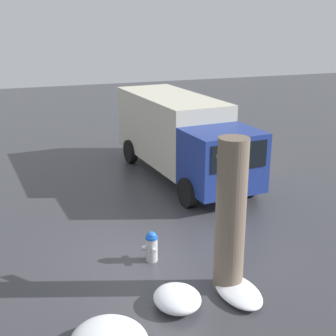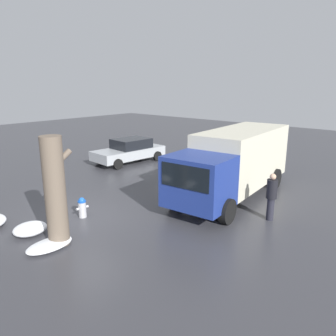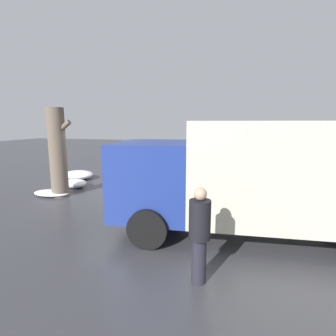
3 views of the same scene
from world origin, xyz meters
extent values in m
plane|color=#38383D|center=(0.00, 0.00, 0.00)|extent=(60.00, 60.00, 0.00)
cylinder|color=#B7B7BC|center=(0.00, 0.00, 0.29)|extent=(0.28, 0.28, 0.57)
cylinder|color=blue|center=(0.00, 0.00, 0.60)|extent=(0.29, 0.29, 0.06)
sphere|color=blue|center=(0.00, 0.00, 0.63)|extent=(0.24, 0.24, 0.24)
cylinder|color=#B7B7BC|center=(0.02, 0.19, 0.36)|extent=(0.12, 0.11, 0.11)
cylinder|color=#B7B7BC|center=(-0.19, 0.02, 0.36)|extent=(0.11, 0.10, 0.09)
cylinder|color=#B7B7BC|center=(0.19, -0.02, 0.36)|extent=(0.11, 0.10, 0.09)
cylinder|color=#6B5B4C|center=(-1.64, -1.17, 1.65)|extent=(0.62, 0.62, 3.29)
cylinder|color=#6B5B4C|center=(-1.36, -1.17, 2.57)|extent=(0.71, 0.17, 0.57)
cube|color=navy|center=(2.77, -3.15, 1.36)|extent=(2.04, 2.35, 1.82)
cube|color=black|center=(1.84, -3.23, 1.73)|extent=(0.19, 1.85, 0.80)
cube|color=beige|center=(6.43, -2.84, 1.62)|extent=(5.65, 2.66, 2.34)
cylinder|color=black|center=(2.96, -4.24, 0.45)|extent=(0.92, 0.36, 0.90)
cylinder|color=black|center=(2.77, -2.04, 0.45)|extent=(0.92, 0.36, 0.90)
cylinder|color=black|center=(7.89, -3.82, 0.45)|extent=(0.92, 0.36, 0.90)
cylinder|color=black|center=(7.70, -1.62, 0.45)|extent=(0.92, 0.36, 0.90)
cylinder|color=#23232D|center=(4.24, -5.21, 0.40)|extent=(0.25, 0.25, 0.81)
cylinder|color=black|center=(4.24, -5.21, 1.15)|extent=(0.37, 0.37, 0.67)
sphere|color=tan|center=(4.24, -5.21, 1.59)|extent=(0.22, 0.22, 0.22)
ellipsoid|color=white|center=(-2.00, -1.23, 0.11)|extent=(1.41, 0.82, 0.21)
ellipsoid|color=white|center=(-1.93, 0.09, 0.19)|extent=(1.06, 0.94, 0.37)
camera|label=1|loc=(-9.40, 2.99, 5.52)|focal=50.00mm
camera|label=2|loc=(-6.30, -9.60, 4.73)|focal=35.00mm
camera|label=3|loc=(4.82, -9.39, 2.75)|focal=28.00mm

